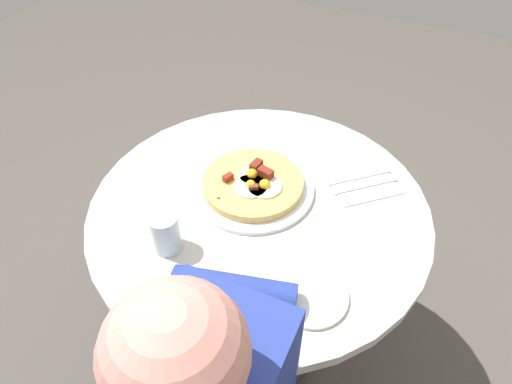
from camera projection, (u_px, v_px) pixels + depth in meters
ground_plane at (258, 345)px, 1.68m from camera, size 6.00×6.00×0.00m
dining_table at (259, 249)px, 1.29m from camera, size 0.86×0.86×0.73m
pizza_plate at (253, 188)px, 1.21m from camera, size 0.32×0.32×0.01m
breakfast_pizza at (254, 183)px, 1.19m from camera, size 0.26×0.26×0.05m
bread_plate at (311, 296)px, 0.97m from camera, size 0.16×0.16×0.01m
napkin at (362, 182)px, 1.23m from camera, size 0.22×0.22×0.00m
fork at (360, 177)px, 1.24m from camera, size 0.13×0.14×0.00m
knife at (366, 186)px, 1.21m from camera, size 0.13×0.14×0.00m
water_glass at (165, 232)px, 1.04m from camera, size 0.07×0.07×0.10m
salt_shaker at (172, 298)px, 0.94m from camera, size 0.03×0.03×0.06m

